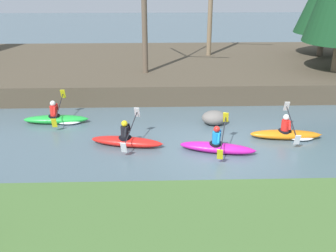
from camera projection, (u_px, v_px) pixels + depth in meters
ground_plane at (216, 152)px, 14.19m from camera, size 90.00×90.00×0.00m
riverbank_far at (191, 68)px, 23.72m from camera, size 44.00×11.26×0.98m
bare_tree_upstream at (145, 11)px, 19.65m from camera, size 3.68×3.64×6.69m
bare_tree_mid_upstream at (211, 3)px, 23.66m from camera, size 3.65×3.61×6.63m
kayaker_lead at (288, 134)px, 15.17m from camera, size 2.79×2.07×1.20m
kayaker_middle at (218, 146)px, 14.07m from camera, size 2.78×2.05×1.20m
kayaker_trailing at (127, 140)px, 14.56m from camera, size 2.79×2.06×1.20m
kayaker_far_back at (59, 119)px, 16.68m from camera, size 2.77×2.06×1.20m
boulder_midstream at (214, 118)px, 16.50m from camera, size 1.06×0.83×0.60m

